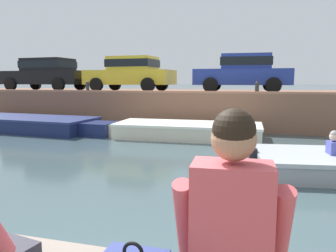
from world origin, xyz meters
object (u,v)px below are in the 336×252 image
Objects in this scene: boat_moored_central_cream at (181,130)px; car_leftmost_black at (47,73)px; boat_moored_west_navy at (33,124)px; car_centre_blue at (243,72)px; mooring_bollard_west at (88,86)px; car_left_inner_yellow at (131,72)px; person_seated_middle at (231,233)px; mooring_bollard_mid at (257,87)px.

boat_moored_central_cream is 8.55m from car_leftmost_black.
boat_moored_central_cream is (5.79, 0.03, -0.02)m from boat_moored_west_navy.
car_centre_blue reaches higher than boat_moored_central_cream.
car_leftmost_black is 9.95× the size of mooring_bollard_west.
car_leftmost_black is 4.42m from car_left_inner_yellow.
mooring_bollard_west is 12.98m from person_seated_middle.
mooring_bollard_west is 6.90m from mooring_bollard_mid.
mooring_bollard_west is at bearing -26.81° from car_leftmost_black.
person_seated_middle is at bearing -66.33° from car_left_inner_yellow.
car_left_inner_yellow reaches higher than boat_moored_west_navy.
car_centre_blue is at bearing 110.32° from mooring_bollard_mid.
mooring_bollard_west is at bearing 157.16° from boat_moored_central_cream.
car_centre_blue reaches higher than mooring_bollard_mid.
mooring_bollard_west is at bearing -131.23° from car_left_inner_yellow.
car_leftmost_black reaches higher than boat_moored_west_navy.
car_centre_blue is 8.85× the size of mooring_bollard_mid.
mooring_bollard_mid is at bearing 38.16° from boat_moored_central_cream.
boat_moored_west_navy is 14.54× the size of mooring_bollard_west.
mooring_bollard_mid is (6.90, 0.00, 0.00)m from mooring_bollard_west.
mooring_bollard_west reaches higher than boat_moored_central_cream.
car_left_inner_yellow is (2.66, 3.47, 2.02)m from boat_moored_west_navy.
boat_moored_central_cream is at bearing -22.84° from mooring_bollard_west.
person_seated_middle is at bearing -75.45° from boat_moored_central_cream.
boat_moored_west_navy is 1.64× the size of car_centre_blue.
mooring_bollard_mid reaches higher than boat_moored_west_navy.
boat_moored_west_navy is 1.46× the size of car_leftmost_black.
mooring_bollard_mid is at bearing 0.00° from mooring_bollard_west.
boat_moored_west_navy is 14.54× the size of mooring_bollard_mid.
car_centre_blue is 1.76m from mooring_bollard_mid.
car_left_inner_yellow reaches higher than person_seated_middle.
car_left_inner_yellow is at bearing 113.67° from person_seated_middle.
person_seated_middle is at bearing -90.22° from mooring_bollard_mid.
person_seated_middle is (6.86, -11.01, -0.50)m from mooring_bollard_west.
car_leftmost_black is at bearing 153.19° from mooring_bollard_west.
mooring_bollard_west is 1.00× the size of mooring_bollard_mid.
mooring_bollard_mid is (5.55, -1.55, -0.61)m from car_left_inner_yellow.
boat_moored_west_navy is at bearing -63.10° from car_leftmost_black.
car_left_inner_yellow is 4.17× the size of person_seated_middle.
car_leftmost_black is at bearing 155.52° from boat_moored_central_cream.
person_seated_middle is (2.37, -9.12, 0.93)m from boat_moored_central_cream.
car_leftmost_black is 4.59× the size of person_seated_middle.
mooring_bollard_mid is 0.46× the size of person_seated_middle.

